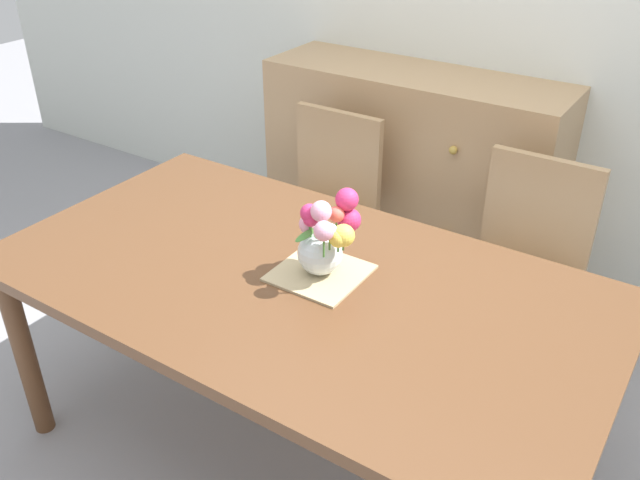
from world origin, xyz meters
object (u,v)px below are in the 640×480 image
(flower_vase, at_px, (325,237))
(chair_left, at_px, (325,200))
(dining_table, at_px, (297,297))
(dresser, at_px, (409,175))
(chair_right, at_px, (524,260))

(flower_vase, bearing_deg, chair_left, 123.10)
(dining_table, height_order, chair_left, chair_left)
(chair_left, height_order, flower_vase, flower_vase)
(dining_table, height_order, dresser, dresser)
(dining_table, bearing_deg, dresser, 101.60)
(chair_left, bearing_deg, dining_table, 117.88)
(chair_left, distance_m, chair_right, 0.90)
(flower_vase, bearing_deg, chair_right, 64.49)
(chair_left, relative_size, flower_vase, 3.47)
(dresser, bearing_deg, chair_right, -33.55)
(chair_left, bearing_deg, flower_vase, 123.10)
(chair_right, bearing_deg, dresser, -33.55)
(chair_right, bearing_deg, chair_left, 0.00)
(dining_table, xyz_separation_m, flower_vase, (0.07, 0.05, 0.21))
(dining_table, height_order, flower_vase, flower_vase)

